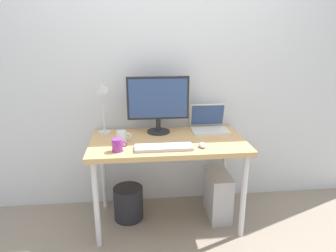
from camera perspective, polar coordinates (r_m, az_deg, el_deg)
name	(u,v)px	position (r m, az deg, el deg)	size (l,w,h in m)	color
ground_plane	(168,219)	(2.84, 0.00, -17.22)	(6.00, 6.00, 0.00)	gray
back_wall	(163,68)	(2.75, -0.88, 10.87)	(4.40, 0.04, 2.60)	silver
desk	(168,148)	(2.51, 0.00, -4.21)	(1.27, 0.67, 0.76)	tan
monitor	(158,101)	(2.60, -1.88, 4.65)	(0.53, 0.20, 0.49)	#232328
laptop	(209,124)	(2.74, 7.74, 0.38)	(0.32, 0.26, 0.23)	silver
desk_lamp	(102,95)	(2.59, -12.37, 5.66)	(0.11, 0.16, 0.48)	silver
keyboard	(164,147)	(2.30, -0.80, -4.07)	(0.44, 0.14, 0.02)	#B2B2B7
mouse	(203,145)	(2.34, 6.53, -3.61)	(0.06, 0.09, 0.03)	silver
coffee_mug	(118,145)	(2.27, -9.49, -3.57)	(0.12, 0.08, 0.10)	purple
glass_cup	(122,136)	(2.46, -8.70, -1.95)	(0.12, 0.08, 0.09)	silver
computer_tower	(218,195)	(2.82, 9.40, -12.67)	(0.18, 0.36, 0.42)	#B2B2B7
wastebasket	(128,203)	(2.80, -7.47, -14.19)	(0.26, 0.26, 0.30)	#232328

